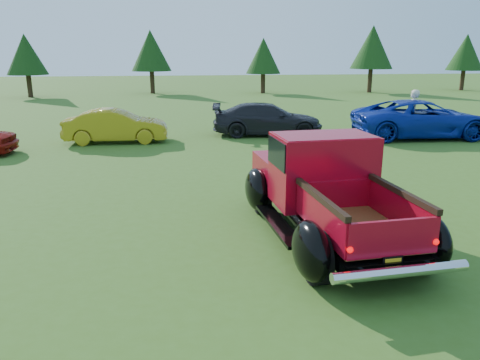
# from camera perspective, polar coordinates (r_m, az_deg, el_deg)

# --- Properties ---
(ground) EXTENTS (120.00, 120.00, 0.00)m
(ground) POSITION_cam_1_polar(r_m,az_deg,el_deg) (9.23, 0.56, -5.97)
(ground) COLOR #395B1A
(ground) RESTS_ON ground
(tree_west) EXTENTS (2.94, 2.94, 4.60)m
(tree_west) POSITION_cam_1_polar(r_m,az_deg,el_deg) (39.00, -24.65, 13.73)
(tree_west) COLOR #332114
(tree_west) RESTS_ON ground
(tree_mid_left) EXTENTS (3.20, 3.20, 5.00)m
(tree_mid_left) POSITION_cam_1_polar(r_m,az_deg,el_deg) (39.53, -10.82, 15.22)
(tree_mid_left) COLOR #332114
(tree_mid_left) RESTS_ON ground
(tree_mid_right) EXTENTS (2.82, 2.82, 4.40)m
(tree_mid_right) POSITION_cam_1_polar(r_m,az_deg,el_deg) (39.18, 2.86, 14.87)
(tree_mid_right) COLOR #332114
(tree_mid_right) RESTS_ON ground
(tree_east) EXTENTS (3.46, 3.46, 5.40)m
(tree_east) POSITION_cam_1_polar(r_m,az_deg,el_deg) (41.33, 15.83, 15.31)
(tree_east) COLOR #332114
(tree_east) RESTS_ON ground
(tree_far_east) EXTENTS (3.07, 3.07, 4.80)m
(tree_far_east) POSITION_cam_1_polar(r_m,az_deg,el_deg) (46.47, 25.82, 13.83)
(tree_far_east) COLOR #332114
(tree_far_east) RESTS_ON ground
(pickup_truck) EXTENTS (2.70, 5.21, 1.88)m
(pickup_truck) POSITION_cam_1_polar(r_m,az_deg,el_deg) (9.03, 9.92, -0.69)
(pickup_truck) COLOR black
(pickup_truck) RESTS_ON ground
(show_car_yellow) EXTENTS (3.83, 1.34, 1.26)m
(show_car_yellow) POSITION_cam_1_polar(r_m,az_deg,el_deg) (18.42, -14.88, 6.39)
(show_car_yellow) COLOR #A68A16
(show_car_yellow) RESTS_ON ground
(show_car_grey) EXTENTS (4.69, 2.34, 1.31)m
(show_car_grey) POSITION_cam_1_polar(r_m,az_deg,el_deg) (19.48, 3.37, 7.42)
(show_car_grey) COLOR black
(show_car_grey) RESTS_ON ground
(show_car_blue) EXTENTS (5.53, 2.80, 1.50)m
(show_car_blue) POSITION_cam_1_polar(r_m,az_deg,el_deg) (20.18, 21.28, 6.96)
(show_car_blue) COLOR #0D2498
(show_car_blue) RESTS_ON ground
(spectator) EXTENTS (0.81, 0.79, 1.88)m
(spectator) POSITION_cam_1_polar(r_m,az_deg,el_deg) (20.24, 20.23, 7.63)
(spectator) COLOR beige
(spectator) RESTS_ON ground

